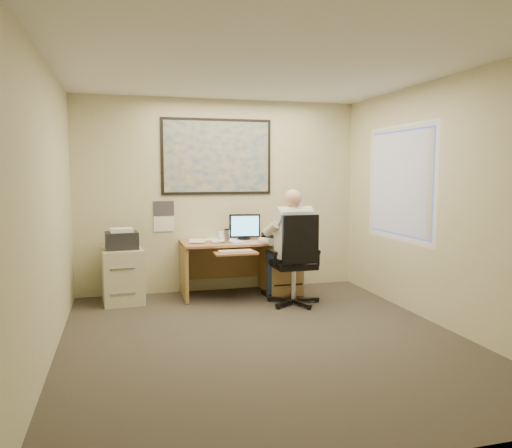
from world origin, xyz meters
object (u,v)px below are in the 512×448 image
object	(u,v)px
filing_cabinet	(123,271)
person	(293,247)
desk	(263,262)
office_chair	(295,279)

from	to	relation	value
filing_cabinet	person	bearing A→B (deg)	-21.59
filing_cabinet	person	distance (m)	2.23
filing_cabinet	desk	bearing A→B (deg)	-4.54
desk	office_chair	xyz separation A→B (m)	(0.21, -0.73, -0.10)
filing_cabinet	office_chair	xyz separation A→B (m)	(2.11, -0.72, -0.07)
desk	office_chair	size ratio (longest dim) A/B	1.37
filing_cabinet	person	world-z (taller)	person
office_chair	person	xyz separation A→B (m)	(-0.00, 0.09, 0.39)
desk	filing_cabinet	distance (m)	1.90
person	filing_cabinet	bearing A→B (deg)	153.68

